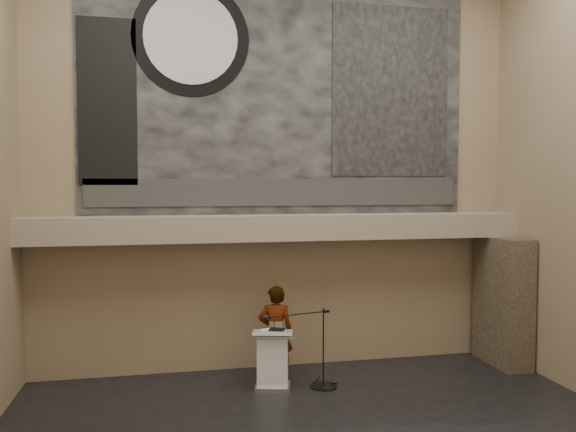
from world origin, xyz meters
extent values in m
cube|color=#8F775B|center=(0.00, 4.00, 4.25)|extent=(10.00, 0.02, 8.50)
cube|color=#8F775B|center=(0.00, -4.00, 4.25)|extent=(10.00, 0.02, 8.50)
cube|color=gray|center=(0.00, 3.60, 2.95)|extent=(10.00, 0.80, 0.50)
cylinder|color=#B2893D|center=(-1.60, 3.55, 2.67)|extent=(0.04, 0.04, 0.06)
cylinder|color=#B2893D|center=(1.90, 3.55, 2.67)|extent=(0.04, 0.04, 0.06)
cube|color=black|center=(0.00, 3.97, 5.70)|extent=(8.00, 0.05, 5.00)
cube|color=#2B2B2B|center=(0.00, 3.93, 3.65)|extent=(7.76, 0.02, 0.55)
cylinder|color=black|center=(-1.80, 3.93, 6.70)|extent=(2.30, 0.02, 2.30)
cylinder|color=silver|center=(-1.80, 3.91, 6.70)|extent=(1.84, 0.02, 1.84)
cube|color=black|center=(2.40, 3.93, 5.80)|extent=(2.60, 0.02, 3.60)
cube|color=black|center=(-3.40, 3.93, 5.40)|extent=(1.10, 0.02, 3.20)
cube|color=#3E3326|center=(4.65, 3.15, 1.35)|extent=(0.60, 1.40, 2.70)
cube|color=silver|center=(-0.40, 2.69, 0.04)|extent=(0.74, 0.62, 0.08)
cube|color=white|center=(-0.40, 2.69, 0.56)|extent=(0.64, 0.51, 0.96)
cube|color=white|center=(-0.40, 2.67, 1.07)|extent=(0.82, 0.66, 0.13)
cube|color=black|center=(-0.33, 2.66, 1.12)|extent=(0.34, 0.31, 0.04)
cube|color=white|center=(-0.48, 2.69, 1.10)|extent=(0.31, 0.37, 0.00)
imported|color=white|center=(-0.25, 3.17, 0.93)|extent=(0.75, 0.57, 1.85)
cylinder|color=black|center=(0.55, 2.60, 0.01)|extent=(0.52, 0.52, 0.02)
cylinder|color=black|center=(0.55, 2.60, 0.75)|extent=(0.03, 0.03, 1.50)
cylinder|color=black|center=(0.00, 2.47, 1.43)|extent=(1.23, 0.30, 0.02)
camera|label=1|loc=(-2.25, -7.43, 3.77)|focal=35.00mm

